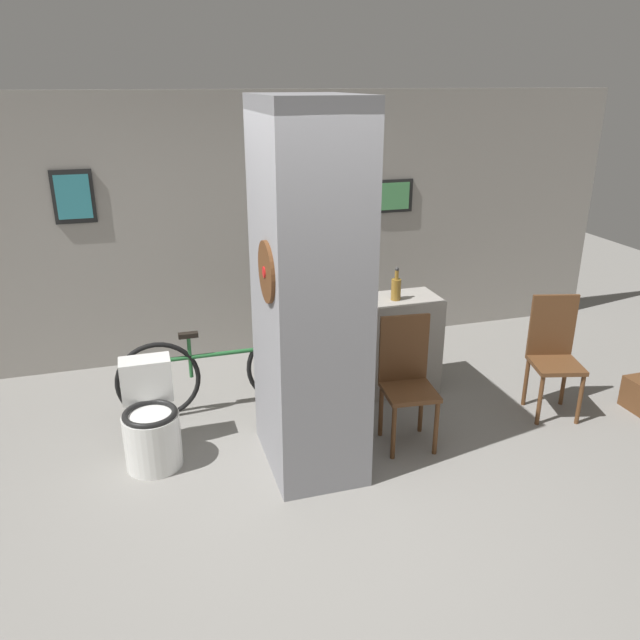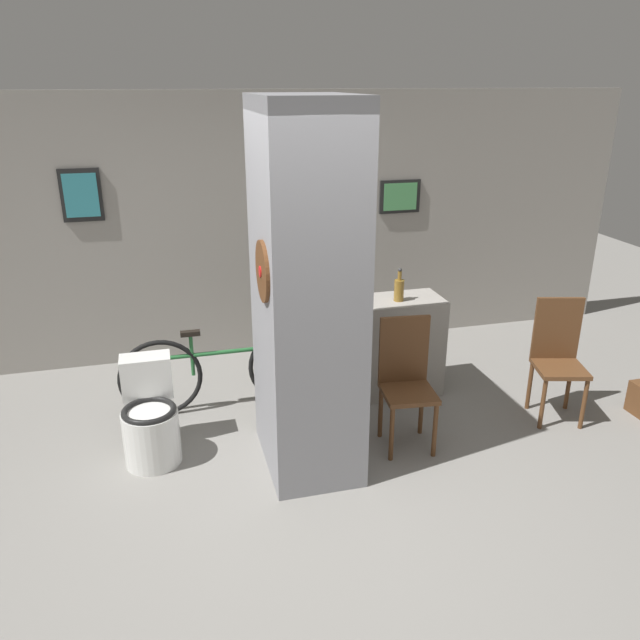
# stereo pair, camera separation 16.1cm
# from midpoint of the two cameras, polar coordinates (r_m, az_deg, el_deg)

# --- Properties ---
(ground_plane) EXTENTS (14.00, 14.00, 0.00)m
(ground_plane) POSITION_cam_midpoint_polar(r_m,az_deg,el_deg) (4.48, -0.14, -15.60)
(ground_plane) COLOR gray
(wall_back) EXTENTS (8.00, 0.09, 2.60)m
(wall_back) POSITION_cam_midpoint_polar(r_m,az_deg,el_deg) (6.31, -7.13, 8.36)
(wall_back) COLOR gray
(wall_back) RESTS_ON ground_plane
(pillar_center) EXTENTS (0.67, 0.93, 2.60)m
(pillar_center) POSITION_cam_midpoint_polar(r_m,az_deg,el_deg) (4.27, -2.11, 2.25)
(pillar_center) COLOR gray
(pillar_center) RESTS_ON ground_plane
(counter_shelf) EXTENTS (1.41, 0.44, 0.89)m
(counter_shelf) POSITION_cam_midpoint_polar(r_m,az_deg,el_deg) (5.56, 2.90, -2.62)
(counter_shelf) COLOR gray
(counter_shelf) RESTS_ON ground_plane
(toilet) EXTENTS (0.41, 0.57, 0.75)m
(toilet) POSITION_cam_midpoint_polar(r_m,az_deg,el_deg) (4.84, -16.13, -9.10)
(toilet) COLOR silver
(toilet) RESTS_ON ground_plane
(chair_near_pillar) EXTENTS (0.43, 0.43, 1.02)m
(chair_near_pillar) POSITION_cam_midpoint_polar(r_m,az_deg,el_deg) (4.84, 6.98, -5.16)
(chair_near_pillar) COLOR brown
(chair_near_pillar) RESTS_ON ground_plane
(chair_by_doorway) EXTENTS (0.47, 0.47, 1.02)m
(chair_by_doorway) POSITION_cam_midpoint_polar(r_m,az_deg,el_deg) (5.56, 19.82, -2.71)
(chair_by_doorway) COLOR brown
(chair_by_doorway) RESTS_ON ground_plane
(bicycle) EXTENTS (1.78, 0.42, 0.75)m
(bicycle) POSITION_cam_midpoint_polar(r_m,az_deg,el_deg) (5.40, -9.62, -4.64)
(bicycle) COLOR black
(bicycle) RESTS_ON ground_plane
(bottle_tall) EXTENTS (0.09, 0.09, 0.30)m
(bottle_tall) POSITION_cam_midpoint_polar(r_m,az_deg,el_deg) (5.43, 6.13, 2.92)
(bottle_tall) COLOR olive
(bottle_tall) RESTS_ON counter_shelf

